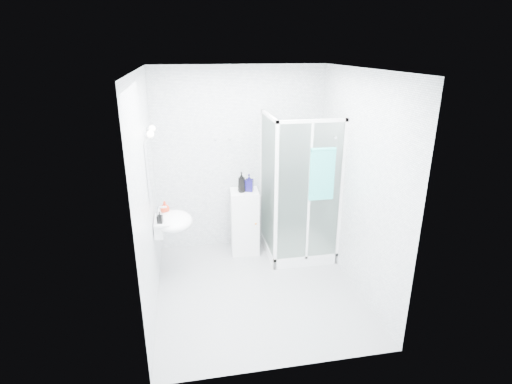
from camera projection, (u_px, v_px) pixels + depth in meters
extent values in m
cube|color=white|center=(257.00, 190.00, 4.47)|extent=(2.40, 2.60, 2.60)
cube|color=#A0A3A5|center=(257.00, 289.00, 4.91)|extent=(2.40, 2.60, 0.01)
cube|color=white|center=(258.00, 70.00, 4.03)|extent=(2.40, 2.60, 0.01)
cube|color=white|center=(297.00, 248.00, 5.81)|extent=(0.90, 0.90, 0.12)
cube|color=white|center=(270.00, 116.00, 5.08)|extent=(0.04, 0.90, 0.04)
cube|color=white|center=(313.00, 121.00, 4.75)|extent=(0.90, 0.04, 0.04)
cube|color=white|center=(276.00, 200.00, 5.02)|extent=(0.04, 0.04, 2.00)
cube|color=white|center=(268.00, 186.00, 5.40)|extent=(0.02, 0.82, 1.84)
cube|color=white|center=(309.00, 195.00, 5.07)|extent=(0.82, 0.02, 1.84)
cube|color=white|center=(309.00, 195.00, 5.08)|extent=(0.03, 0.04, 1.84)
cylinder|color=silver|center=(292.00, 155.00, 5.73)|extent=(0.02, 0.02, 1.00)
cylinder|color=silver|center=(294.00, 123.00, 5.54)|extent=(0.09, 0.05, 0.09)
cylinder|color=silver|center=(295.00, 174.00, 5.87)|extent=(0.12, 0.04, 0.12)
cylinder|color=silver|center=(335.00, 137.00, 4.83)|extent=(0.03, 0.05, 0.03)
cube|color=white|center=(159.00, 226.00, 4.88)|extent=(0.10, 0.40, 0.18)
ellipsoid|color=white|center=(174.00, 221.00, 4.89)|extent=(0.46, 0.56, 0.20)
cube|color=white|center=(163.00, 218.00, 4.85)|extent=(0.16, 0.50, 0.02)
cylinder|color=silver|center=(158.00, 213.00, 4.82)|extent=(0.04, 0.04, 0.16)
cylinder|color=silver|center=(162.00, 207.00, 4.80)|extent=(0.12, 0.02, 0.02)
cube|color=white|center=(150.00, 167.00, 4.61)|extent=(0.02, 0.60, 0.70)
cylinder|color=silver|center=(147.00, 134.00, 4.32)|extent=(0.05, 0.04, 0.04)
sphere|color=white|center=(150.00, 134.00, 4.33)|extent=(0.08, 0.08, 0.08)
cylinder|color=silver|center=(148.00, 129.00, 4.62)|extent=(0.05, 0.04, 0.04)
sphere|color=white|center=(152.00, 129.00, 4.63)|extent=(0.08, 0.08, 0.08)
cylinder|color=silver|center=(215.00, 139.00, 5.47)|extent=(0.02, 0.04, 0.02)
sphere|color=silver|center=(215.00, 140.00, 5.45)|extent=(0.03, 0.03, 0.03)
cylinder|color=silver|center=(230.00, 139.00, 5.51)|extent=(0.02, 0.04, 0.02)
sphere|color=silver|center=(230.00, 139.00, 5.48)|extent=(0.03, 0.03, 0.03)
cube|color=white|center=(245.00, 222.00, 5.69)|extent=(0.41, 0.41, 0.93)
cube|color=white|center=(247.00, 227.00, 5.52)|extent=(0.34, 0.03, 0.79)
sphere|color=orange|center=(256.00, 224.00, 5.51)|extent=(0.03, 0.03, 0.03)
cube|color=#32BEB8|center=(322.00, 175.00, 4.96)|extent=(0.32, 0.04, 0.65)
cylinder|color=#32BEB8|center=(324.00, 149.00, 4.84)|extent=(0.32, 0.05, 0.05)
imported|color=black|center=(242.00, 182.00, 5.45)|extent=(0.11, 0.11, 0.28)
imported|color=#110C4C|center=(249.00, 183.00, 5.49)|extent=(0.14, 0.14, 0.24)
imported|color=red|center=(165.00, 207.00, 4.96)|extent=(0.15, 0.15, 0.15)
imported|color=black|center=(160.00, 218.00, 4.67)|extent=(0.07, 0.07, 0.14)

